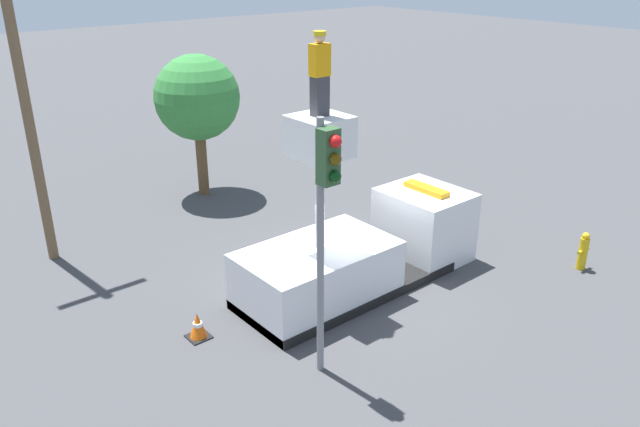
# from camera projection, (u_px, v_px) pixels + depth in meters

# --- Properties ---
(ground_plane) EXTENTS (120.00, 120.00, 0.00)m
(ground_plane) POSITION_uv_depth(u_px,v_px,m) (347.00, 288.00, 15.51)
(ground_plane) COLOR #424244
(bucket_truck) EXTENTS (6.53, 2.25, 4.52)m
(bucket_truck) POSITION_uv_depth(u_px,v_px,m) (360.00, 251.00, 15.41)
(bucket_truck) COLOR black
(bucket_truck) RESTS_ON ground
(worker) EXTENTS (0.40, 0.26, 1.75)m
(worker) POSITION_uv_depth(u_px,v_px,m) (320.00, 74.00, 12.88)
(worker) COLOR #38383D
(worker) RESTS_ON bucket_truck
(traffic_light_pole) EXTENTS (0.34, 0.57, 5.17)m
(traffic_light_pole) POSITION_uv_depth(u_px,v_px,m) (325.00, 202.00, 11.02)
(traffic_light_pole) COLOR gray
(traffic_light_pole) RESTS_ON ground
(fire_hydrant) EXTENTS (0.48, 0.24, 1.04)m
(fire_hydrant) POSITION_uv_depth(u_px,v_px,m) (583.00, 251.00, 16.28)
(fire_hydrant) COLOR gold
(fire_hydrant) RESTS_ON ground
(traffic_cone_rear) EXTENTS (0.47, 0.47, 0.60)m
(traffic_cone_rear) POSITION_uv_depth(u_px,v_px,m) (198.00, 326.00, 13.45)
(traffic_cone_rear) COLOR black
(traffic_cone_rear) RESTS_ON ground
(tree_left_bg) EXTENTS (2.79, 2.79, 4.74)m
(tree_left_bg) POSITION_uv_depth(u_px,v_px,m) (197.00, 98.00, 20.26)
(tree_left_bg) COLOR brown
(tree_left_bg) RESTS_ON ground
(utility_pole) EXTENTS (2.20, 0.26, 8.93)m
(utility_pole) POSITION_uv_depth(u_px,v_px,m) (21.00, 82.00, 15.21)
(utility_pole) COLOR brown
(utility_pole) RESTS_ON ground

